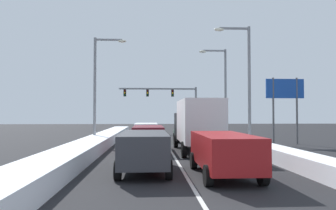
# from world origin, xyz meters

# --- Properties ---
(ground_plane) EXTENTS (120.00, 120.00, 0.00)m
(ground_plane) POSITION_xyz_m (0.00, 14.24, 0.00)
(ground_plane) COLOR black
(lane_stripe_between_right_lane_and_center_lane) EXTENTS (0.14, 39.15, 0.01)m
(lane_stripe_between_right_lane_and_center_lane) POSITION_xyz_m (-0.00, 17.80, 0.00)
(lane_stripe_between_right_lane_and_center_lane) COLOR silver
(lane_stripe_between_right_lane_and_center_lane) RESTS_ON ground
(snow_bank_right_shoulder) EXTENTS (1.33, 39.15, 0.73)m
(snow_bank_right_shoulder) POSITION_xyz_m (5.30, 17.80, 0.36)
(snow_bank_right_shoulder) COLOR white
(snow_bank_right_shoulder) RESTS_ON ground
(snow_bank_left_shoulder) EXTENTS (1.90, 39.15, 0.79)m
(snow_bank_left_shoulder) POSITION_xyz_m (-5.30, 17.80, 0.39)
(snow_bank_left_shoulder) COLOR white
(snow_bank_left_shoulder) RESTS_ON ground
(suv_red_right_lane_nearest) EXTENTS (2.16, 4.90, 1.67)m
(suv_red_right_lane_nearest) POSITION_xyz_m (1.49, 6.32, 1.02)
(suv_red_right_lane_nearest) COLOR maroon
(suv_red_right_lane_nearest) RESTS_ON ground
(box_truck_right_lane_second) EXTENTS (2.53, 7.20, 3.36)m
(box_truck_right_lane_second) POSITION_xyz_m (1.63, 13.98, 1.90)
(box_truck_right_lane_second) COLOR black
(box_truck_right_lane_second) RESTS_ON ground
(sedan_green_right_lane_third) EXTENTS (2.00, 4.50, 1.51)m
(sedan_green_right_lane_third) POSITION_xyz_m (1.84, 22.02, 0.76)
(sedan_green_right_lane_third) COLOR #1E5633
(sedan_green_right_lane_third) RESTS_ON ground
(suv_charcoal_center_lane_nearest) EXTENTS (2.16, 4.90, 1.67)m
(suv_charcoal_center_lane_nearest) POSITION_xyz_m (-1.68, 7.50, 1.02)
(suv_charcoal_center_lane_nearest) COLOR #38383D
(suv_charcoal_center_lane_nearest) RESTS_ON ground
(suv_maroon_center_lane_second) EXTENTS (2.16, 4.90, 1.67)m
(suv_maroon_center_lane_second) POSITION_xyz_m (-1.53, 14.76, 1.02)
(suv_maroon_center_lane_second) COLOR maroon
(suv_maroon_center_lane_second) RESTS_ON ground
(suv_white_center_lane_third) EXTENTS (2.16, 4.90, 1.67)m
(suv_white_center_lane_third) POSITION_xyz_m (-1.75, 21.36, 1.02)
(suv_white_center_lane_third) COLOR silver
(suv_white_center_lane_third) RESTS_ON ground
(traffic_light_gantry) EXTENTS (10.60, 0.47, 6.20)m
(traffic_light_gantry) POSITION_xyz_m (1.18, 35.58, 4.72)
(traffic_light_gantry) COLOR slate
(traffic_light_gantry) RESTS_ON ground
(street_lamp_right_near) EXTENTS (2.66, 0.36, 8.90)m
(street_lamp_right_near) POSITION_xyz_m (5.47, 16.02, 5.27)
(street_lamp_right_near) COLOR gray
(street_lamp_right_near) RESTS_ON ground
(street_lamp_right_mid) EXTENTS (2.66, 0.36, 8.76)m
(street_lamp_right_mid) POSITION_xyz_m (5.52, 23.13, 5.20)
(street_lamp_right_mid) COLOR gray
(street_lamp_right_mid) RESTS_ON ground
(street_lamp_left_mid) EXTENTS (2.66, 0.36, 8.77)m
(street_lamp_left_mid) POSITION_xyz_m (-5.58, 19.46, 5.20)
(street_lamp_left_mid) COLOR gray
(street_lamp_left_mid) RESTS_ON ground
(roadside_sign_right) EXTENTS (3.20, 0.16, 5.50)m
(roadside_sign_right) POSITION_xyz_m (9.73, 18.77, 4.02)
(roadside_sign_right) COLOR #59595B
(roadside_sign_right) RESTS_ON ground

